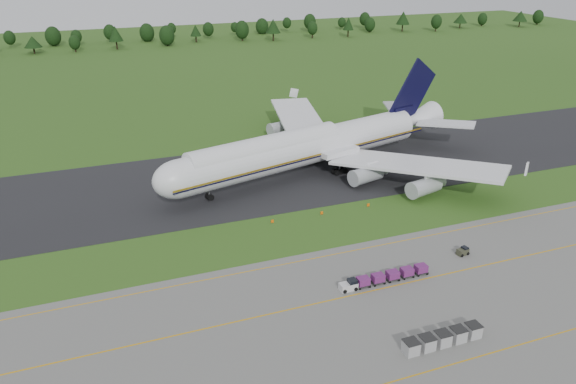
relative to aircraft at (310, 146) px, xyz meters
name	(u,v)px	position (x,y,z in m)	size (l,w,h in m)	color
ground	(300,231)	(-12.97, -26.30, -6.45)	(600.00, 600.00, 0.00)	#2B5018
apron	(397,343)	(-12.97, -60.30, -6.42)	(300.00, 52.00, 0.06)	#61615D
taxiway	(254,177)	(-12.97, 1.70, -6.41)	(300.00, 40.00, 0.08)	black
apron_markings	(371,313)	(-12.97, -53.28, -6.38)	(300.00, 30.20, 0.01)	#C88D0B
tree_line	(150,34)	(-8.14, 193.16, -0.15)	(526.78, 20.26, 11.98)	black
aircraft	(310,146)	(0.00, 0.00, 0.00)	(80.32, 75.67, 22.57)	white
baggage_train	(383,277)	(-7.31, -46.71, -5.55)	(15.18, 1.61, 1.55)	silver
utility_cart	(463,252)	(9.46, -44.08, -5.86)	(2.10, 1.45, 1.07)	#333424
uld_row	(443,339)	(-7.60, -62.59, -5.45)	(11.48, 1.88, 1.86)	#999999
edge_markers	(345,209)	(-1.29, -21.26, -6.17)	(31.11, 0.30, 0.60)	#FA6107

